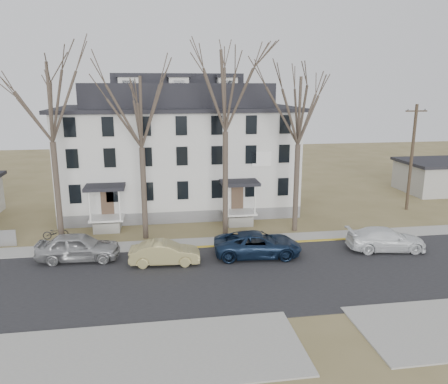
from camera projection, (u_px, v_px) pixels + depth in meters
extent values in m
plane|color=olive|center=(235.00, 293.00, 23.86)|extent=(120.00, 120.00, 0.00)
cube|color=#27272A|center=(229.00, 278.00, 25.78)|extent=(120.00, 10.00, 0.04)
cube|color=#A09F97|center=(216.00, 243.00, 31.54)|extent=(120.00, 2.00, 0.08)
cube|color=#A09F97|center=(65.00, 362.00, 17.88)|extent=(20.00, 5.00, 0.08)
cube|color=gold|center=(286.00, 243.00, 31.42)|extent=(14.00, 0.25, 0.06)
cube|color=slate|center=(180.00, 202.00, 40.73)|extent=(20.00, 10.00, 1.00)
cube|color=silver|center=(179.00, 154.00, 39.67)|extent=(20.00, 10.00, 8.00)
cube|color=black|center=(178.00, 108.00, 38.70)|extent=(20.80, 10.80, 0.30)
cube|color=black|center=(177.00, 95.00, 38.43)|extent=(16.00, 7.00, 2.00)
cube|color=black|center=(177.00, 79.00, 38.09)|extent=(11.00, 4.50, 0.80)
cube|color=white|center=(107.00, 218.00, 34.00)|extent=(2.60, 2.00, 0.16)
cube|color=white|center=(239.00, 212.00, 35.56)|extent=(2.60, 2.00, 0.16)
cube|color=white|center=(262.00, 159.00, 35.70)|extent=(1.60, 0.08, 1.20)
cube|color=#A09F97|center=(442.00, 178.00, 46.55)|extent=(8.00, 6.00, 3.00)
cube|color=black|center=(443.00, 162.00, 46.15)|extent=(8.50, 6.50, 0.30)
cylinder|color=#473B31|center=(58.00, 193.00, 30.78)|extent=(0.40, 0.40, 7.28)
cylinder|color=#473B31|center=(144.00, 194.00, 31.73)|extent=(0.40, 0.40, 6.76)
cylinder|color=#473B31|center=(225.00, 184.00, 32.50)|extent=(0.40, 0.40, 7.80)
cylinder|color=#473B31|center=(296.00, 188.00, 33.43)|extent=(0.40, 0.40, 6.76)
cylinder|color=#3D3023|center=(412.00, 158.00, 38.92)|extent=(0.28, 0.28, 9.50)
cube|color=#3D3023|center=(416.00, 111.00, 37.93)|extent=(2.00, 0.12, 0.12)
imported|color=#A1A2A2|center=(78.00, 247.00, 28.12)|extent=(5.34, 2.40, 1.78)
imported|color=tan|center=(165.00, 253.00, 27.56)|extent=(4.51, 1.81, 1.46)
imported|color=#112039|center=(258.00, 245.00, 28.85)|extent=(5.97, 3.10, 1.61)
imported|color=white|center=(386.00, 240.00, 29.90)|extent=(5.53, 2.82, 1.54)
imported|color=black|center=(56.00, 233.00, 32.19)|extent=(1.86, 0.94, 0.93)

